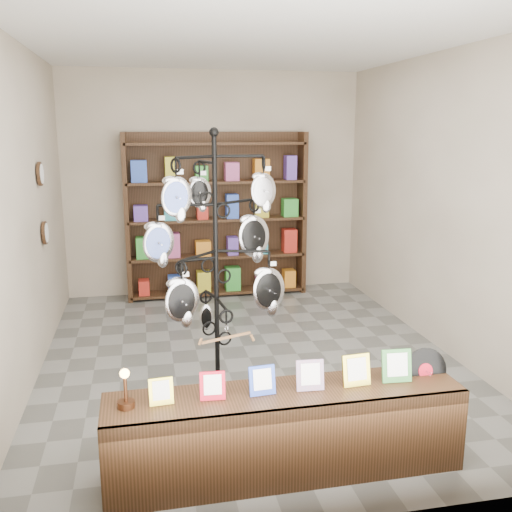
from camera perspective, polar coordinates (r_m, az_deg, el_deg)
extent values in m
plane|color=slate|center=(5.80, -0.72, -10.12)|extent=(5.00, 5.00, 0.00)
plane|color=#C0B09A|center=(7.85, -4.20, 7.19)|extent=(4.00, 0.00, 4.00)
plane|color=#C0B09A|center=(3.02, 8.15, -1.77)|extent=(4.00, 0.00, 4.00)
plane|color=#C0B09A|center=(5.40, -22.15, 3.79)|extent=(0.00, 5.00, 5.00)
plane|color=#C0B09A|center=(6.10, 18.12, 5.01)|extent=(0.00, 5.00, 5.00)
plane|color=white|center=(5.40, -0.81, 20.69)|extent=(5.00, 5.00, 0.00)
cylinder|color=black|center=(4.91, -3.80, -14.38)|extent=(0.57, 0.57, 0.03)
cylinder|color=black|center=(4.52, -4.00, -2.07)|extent=(0.05, 0.05, 2.20)
sphere|color=black|center=(4.37, -4.23, 12.25)|extent=(0.07, 0.07, 0.07)
ellipsoid|color=silver|center=(4.84, -5.00, -6.12)|extent=(0.12, 0.07, 0.23)
cube|color=#B4774B|center=(4.35, -2.97, -8.15)|extent=(0.40, 0.16, 0.04)
cube|color=black|center=(3.94, 2.98, -17.17)|extent=(2.35, 0.50, 0.58)
cube|color=yellow|center=(3.66, -9.47, -13.20)|extent=(0.15, 0.05, 0.17)
cube|color=red|center=(3.68, -4.37, -12.81)|extent=(0.16, 0.06, 0.18)
cube|color=#263FA5|center=(3.73, 0.61, -12.33)|extent=(0.17, 0.06, 0.19)
cube|color=#E54C33|center=(3.80, 5.42, -11.78)|extent=(0.18, 0.06, 0.20)
cube|color=yellow|center=(3.90, 10.00, -11.18)|extent=(0.19, 0.06, 0.21)
cube|color=#337233|center=(4.01, 13.88, -10.60)|extent=(0.20, 0.07, 0.22)
cylinder|color=black|center=(4.19, 16.57, -10.93)|extent=(0.32, 0.08, 0.31)
cylinder|color=red|center=(4.19, 16.59, -10.95)|extent=(0.11, 0.03, 0.11)
cylinder|color=#432413|center=(3.69, -12.85, -14.25)|extent=(0.11, 0.11, 0.04)
cylinder|color=#432413|center=(3.65, -12.93, -12.91)|extent=(0.02, 0.02, 0.15)
sphere|color=#FFBF59|center=(3.60, -13.01, -11.38)|extent=(0.06, 0.06, 0.06)
cube|color=black|center=(7.84, -4.10, 4.23)|extent=(2.40, 0.04, 2.20)
cube|color=black|center=(7.62, -12.79, 3.71)|extent=(0.06, 0.36, 2.20)
cube|color=black|center=(7.93, 4.56, 4.32)|extent=(0.06, 0.36, 2.20)
cube|color=black|center=(7.91, -3.83, -3.48)|extent=(2.36, 0.36, 0.04)
cube|color=black|center=(7.79, -3.88, 0.06)|extent=(2.36, 0.36, 0.03)
cube|color=black|center=(7.69, -3.94, 3.70)|extent=(2.36, 0.36, 0.04)
cube|color=black|center=(7.63, -3.99, 7.41)|extent=(2.36, 0.36, 0.04)
cube|color=black|center=(7.60, -4.05, 11.16)|extent=(2.36, 0.36, 0.04)
cylinder|color=black|center=(6.15, -20.78, 7.69)|extent=(0.03, 0.24, 0.24)
cylinder|color=black|center=(6.22, -20.35, 2.19)|extent=(0.03, 0.24, 0.24)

